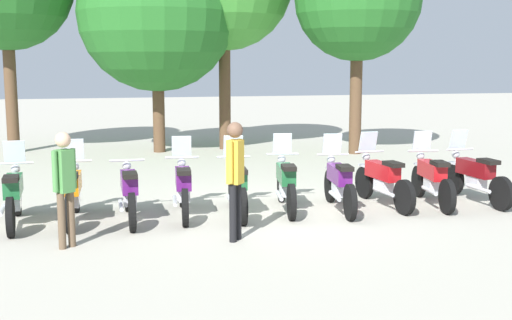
% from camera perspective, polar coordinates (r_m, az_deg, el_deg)
% --- Properties ---
extents(ground_plane, '(80.00, 80.00, 0.00)m').
position_cam_1_polar(ground_plane, '(12.04, 0.56, -4.58)').
color(ground_plane, '#ADA899').
extents(motorcycle_0, '(0.62, 2.19, 1.37)m').
position_cam_1_polar(motorcycle_0, '(11.77, -20.27, -2.84)').
color(motorcycle_0, black).
rests_on(motorcycle_0, ground_plane).
extents(motorcycle_1, '(0.62, 2.19, 1.37)m').
position_cam_1_polar(motorcycle_1, '(11.73, -15.62, -2.67)').
color(motorcycle_1, black).
rests_on(motorcycle_1, ground_plane).
extents(motorcycle_2, '(0.62, 2.19, 0.99)m').
position_cam_1_polar(motorcycle_2, '(11.58, -10.94, -2.72)').
color(motorcycle_2, black).
rests_on(motorcycle_2, ground_plane).
extents(motorcycle_3, '(0.62, 2.19, 1.37)m').
position_cam_1_polar(motorcycle_3, '(11.81, -6.34, -2.33)').
color(motorcycle_3, black).
rests_on(motorcycle_3, ground_plane).
extents(motorcycle_4, '(0.62, 2.19, 1.37)m').
position_cam_1_polar(motorcycle_4, '(11.83, -1.67, -2.26)').
color(motorcycle_4, black).
rests_on(motorcycle_4, ground_plane).
extents(motorcycle_5, '(0.70, 2.18, 1.37)m').
position_cam_1_polar(motorcycle_5, '(12.19, 2.59, -1.95)').
color(motorcycle_5, black).
rests_on(motorcycle_5, ground_plane).
extents(motorcycle_6, '(0.66, 2.19, 1.37)m').
position_cam_1_polar(motorcycle_6, '(12.24, 7.21, -1.96)').
color(motorcycle_6, black).
rests_on(motorcycle_6, ground_plane).
extents(motorcycle_7, '(0.62, 2.19, 1.37)m').
position_cam_1_polar(motorcycle_7, '(12.76, 10.89, -1.62)').
color(motorcycle_7, black).
rests_on(motorcycle_7, ground_plane).
extents(motorcycle_8, '(0.69, 2.18, 1.37)m').
position_cam_1_polar(motorcycle_8, '(13.07, 14.97, -1.52)').
color(motorcycle_8, black).
rests_on(motorcycle_8, ground_plane).
extents(motorcycle_9, '(0.62, 2.19, 1.37)m').
position_cam_1_polar(motorcycle_9, '(13.56, 18.45, -1.31)').
color(motorcycle_9, black).
rests_on(motorcycle_9, ground_plane).
extents(person_0, '(0.36, 0.32, 1.72)m').
position_cam_1_polar(person_0, '(9.99, -16.25, -1.71)').
color(person_0, brown).
rests_on(person_0, ground_plane).
extents(person_1, '(0.34, 0.36, 1.83)m').
position_cam_1_polar(person_1, '(9.97, -1.82, -0.93)').
color(person_1, black).
rests_on(person_1, ground_plane).
extents(tree_1, '(4.67, 4.67, 6.50)m').
position_cam_1_polar(tree_1, '(20.19, -8.61, 12.48)').
color(tree_1, brown).
rests_on(tree_1, ground_plane).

